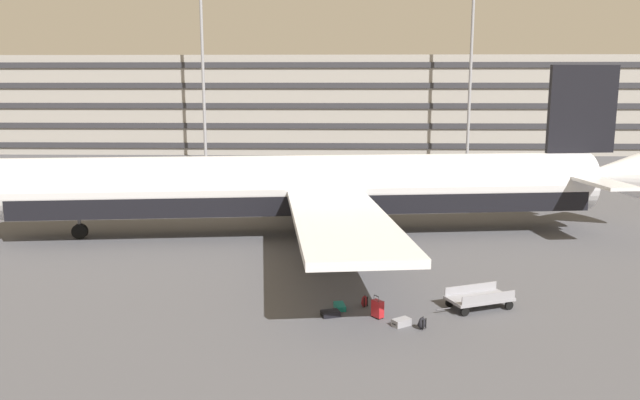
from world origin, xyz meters
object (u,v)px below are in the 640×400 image
at_px(baggage_cart, 479,298).
at_px(airliner, 313,188).
at_px(suitcase_large, 378,309).
at_px(suitcase_small, 401,322).
at_px(backpack_purple, 422,323).
at_px(suitcase_navy, 330,314).
at_px(suitcase_upright, 340,306).
at_px(backpack_scuffed, 364,302).

bearing_deg(baggage_cart, airliner, 119.30).
xyz_separation_m(suitcase_large, suitcase_small, (0.85, -0.79, -0.24)).
bearing_deg(backpack_purple, suitcase_navy, 160.22).
relative_size(suitcase_large, backpack_purple, 1.79).
relative_size(suitcase_navy, suitcase_small, 1.02).
height_order(suitcase_upright, baggage_cart, baggage_cart).
distance_m(suitcase_navy, suitcase_small, 2.84).
bearing_deg(suitcase_large, suitcase_upright, 147.00).
height_order(suitcase_large, suitcase_upright, suitcase_large).
relative_size(airliner, suitcase_large, 44.53).
xyz_separation_m(backpack_scuffed, backpack_purple, (2.03, -2.32, -0.01)).
distance_m(backpack_scuffed, backpack_purple, 3.08).
xyz_separation_m(suitcase_small, backpack_scuffed, (-1.31, 2.00, 0.10)).
bearing_deg(backpack_purple, airliner, 106.89).
distance_m(backpack_purple, baggage_cart, 3.50).
bearing_deg(airliner, backpack_purple, -73.11).
height_order(suitcase_large, suitcase_navy, suitcase_large).
xyz_separation_m(suitcase_large, baggage_cart, (4.20, 1.19, 0.05)).
xyz_separation_m(suitcase_small, suitcase_upright, (-2.32, 1.74, -0.03)).
bearing_deg(backpack_purple, suitcase_small, 156.18).
height_order(airliner, suitcase_upright, airliner).
distance_m(airliner, suitcase_large, 14.64).
distance_m(suitcase_large, suitcase_upright, 1.77).
xyz_separation_m(airliner, suitcase_navy, (1.21, -13.98, -2.75)).
bearing_deg(suitcase_navy, suitcase_upright, 66.13).
relative_size(suitcase_small, backpack_scuffed, 1.49).
bearing_deg(airliner, suitcase_upright, -83.16).
distance_m(suitcase_large, suitcase_small, 1.18).
relative_size(suitcase_navy, baggage_cart, 0.24).
bearing_deg(baggage_cart, backpack_scuffed, 179.75).
bearing_deg(backpack_purple, suitcase_upright, 145.86).
bearing_deg(backpack_scuffed, suitcase_upright, -165.69).
bearing_deg(suitcase_small, suitcase_upright, 143.07).
bearing_deg(suitcase_navy, baggage_cart, 10.07).
xyz_separation_m(suitcase_navy, backpack_purple, (3.41, -1.23, 0.11)).
distance_m(suitcase_small, suitcase_upright, 2.90).
distance_m(suitcase_small, backpack_scuffed, 2.39).
relative_size(airliner, backpack_purple, 79.81).
height_order(suitcase_navy, backpack_scuffed, backpack_scuffed).
distance_m(suitcase_upright, baggage_cart, 5.68).
bearing_deg(suitcase_large, suitcase_navy, 176.30).
bearing_deg(backpack_purple, suitcase_large, 144.83).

